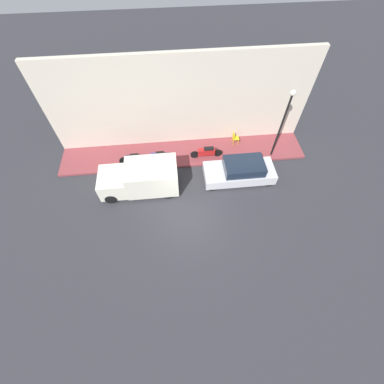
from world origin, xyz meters
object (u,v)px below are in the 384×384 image
at_px(motorcycle_red, 206,152).
at_px(motorcycle_black, 133,159).
at_px(parked_car, 240,171).
at_px(streetlamp, 285,116).
at_px(delivery_van, 140,178).
at_px(cafe_chair, 235,137).
at_px(motorcycle_blue, 159,157).

xyz_separation_m(motorcycle_red, motorcycle_black, (-0.14, 4.75, 0.00)).
bearing_deg(motorcycle_black, motorcycle_red, -88.27).
bearing_deg(parked_car, streetlamp, -56.84).
relative_size(delivery_van, motorcycle_black, 2.57).
distance_m(delivery_van, streetlamp, 9.06).
relative_size(motorcycle_black, cafe_chair, 1.98).
bearing_deg(streetlamp, motorcycle_blue, 89.52).
xyz_separation_m(delivery_van, motorcycle_red, (2.08, -4.21, -0.40)).
height_order(parked_car, motorcycle_blue, parked_car).
distance_m(parked_car, streetlamp, 3.98).
xyz_separation_m(parked_car, motorcycle_blue, (1.71, 4.96, -0.06)).
bearing_deg(motorcycle_red, cafe_chair, -62.58).
bearing_deg(motorcycle_blue, streetlamp, -90.48).
relative_size(parked_car, motorcycle_red, 2.07).
distance_m(motorcycle_red, motorcycle_blue, 3.12).
height_order(streetlamp, cafe_chair, streetlamp).
xyz_separation_m(parked_car, streetlamp, (1.65, -2.53, 2.60)).
bearing_deg(motorcycle_blue, motorcycle_red, -86.99).
bearing_deg(delivery_van, motorcycle_red, -63.64).
xyz_separation_m(delivery_van, motorcycle_black, (1.94, 0.54, -0.39)).
xyz_separation_m(delivery_van, cafe_chair, (3.17, -6.30, -0.31)).
xyz_separation_m(motorcycle_black, motorcycle_blue, (-0.02, -1.63, 0.02)).
xyz_separation_m(motorcycle_blue, cafe_chair, (1.25, -5.21, 0.07)).
distance_m(delivery_van, motorcycle_red, 4.71).
bearing_deg(motorcycle_red, parked_car, -135.60).
height_order(motorcycle_red, motorcycle_black, motorcycle_black).
height_order(motorcycle_black, cafe_chair, cafe_chair).
relative_size(parked_car, motorcycle_black, 2.43).
bearing_deg(delivery_van, motorcycle_blue, -29.52).
height_order(delivery_van, cafe_chair, delivery_van).
bearing_deg(streetlamp, parked_car, 123.16).
bearing_deg(cafe_chair, motorcycle_red, 117.42).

